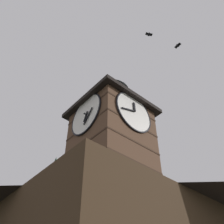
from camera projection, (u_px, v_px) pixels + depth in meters
name	position (u px, v px, depth m)	size (l,w,h in m)	color
clock_tower	(111.00, 135.00, 16.02)	(4.34, 4.34, 7.79)	brown
flying_bird_high	(149.00, 34.00, 20.69)	(0.55, 0.42, 0.17)	black
flying_bird_low	(178.00, 46.00, 20.71)	(0.31, 0.53, 0.17)	black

